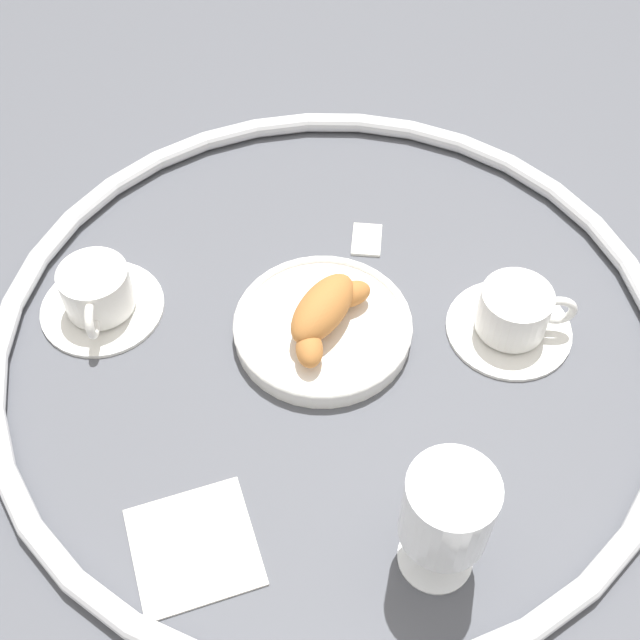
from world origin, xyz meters
The scene contains 9 objects.
ground_plane centered at (0.00, 0.00, 0.00)m, with size 2.20×2.20×0.00m, color #4C4F56.
table_chrome_rim centered at (0.00, 0.00, 0.01)m, with size 0.73×0.73×0.02m, color silver.
pastry_plate centered at (0.00, -0.01, 0.01)m, with size 0.19×0.19×0.02m.
croissant_large centered at (0.00, -0.01, 0.04)m, with size 0.14×0.08×0.04m.
coffee_cup_near centered at (-0.14, 0.14, 0.03)m, with size 0.14×0.14×0.06m.
coffee_cup_far centered at (0.13, -0.22, 0.03)m, with size 0.14×0.14×0.06m.
juice_glass_left centered at (0.13, 0.23, 0.09)m, with size 0.08×0.08×0.14m.
sugar_packet centered at (-0.14, -0.06, 0.00)m, with size 0.05×0.03×0.01m, color white.
folded_napkin centered at (0.26, 0.05, 0.00)m, with size 0.11×0.11×0.01m, color silver.
Camera 1 is at (0.42, 0.34, 0.72)m, focal length 46.99 mm.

